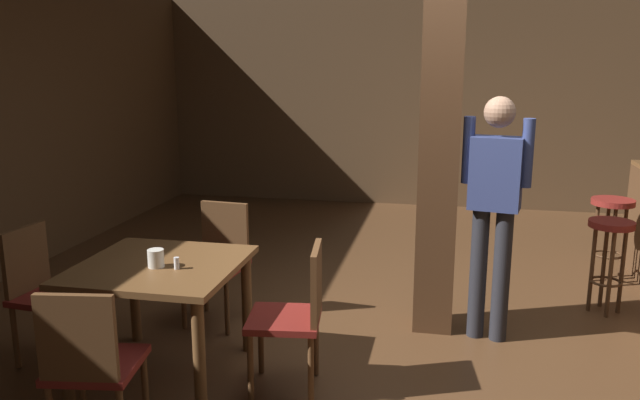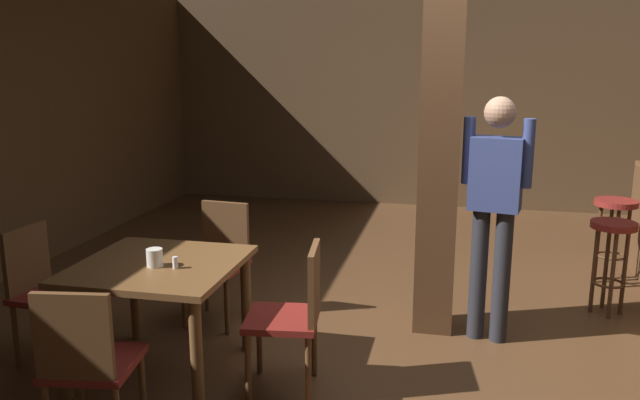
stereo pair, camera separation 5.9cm
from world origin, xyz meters
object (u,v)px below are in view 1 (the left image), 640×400
chair_south (90,361)px  napkin_cup (156,258)px  chair_north (219,256)px  salt_shaker (177,263)px  chair_east (297,311)px  bar_stool_mid (611,220)px  chair_west (43,287)px  standing_person (494,202)px  bar_stool_near (610,245)px  dining_table (160,281)px

chair_south → napkin_cup: chair_south is taller
chair_south → napkin_cup: size_ratio=8.17×
chair_north → salt_shaker: (0.11, -0.96, 0.26)m
chair_east → bar_stool_mid: chair_east is taller
chair_west → standing_person: 3.07m
standing_person → chair_south: bearing=-137.9°
chair_north → standing_person: bearing=2.3°
chair_east → napkin_cup: chair_east is taller
chair_west → napkin_cup: (0.86, -0.10, 0.28)m
bar_stool_near → bar_stool_mid: (0.18, 0.73, 0.02)m
chair_west → chair_east: 1.72m
chair_south → standing_person: (2.00, 1.81, 0.50)m
chair_west → standing_person: bearing=18.0°
chair_east → napkin_cup: 0.90m
napkin_cup → salt_shaker: 0.14m
salt_shaker → bar_stool_near: 3.30m
chair_south → bar_stool_near: chair_south is taller
standing_person → chair_north: bearing=-177.7°
dining_table → chair_east: (0.87, -0.02, -0.11)m
chair_west → chair_south: (0.88, -0.87, 0.00)m
chair_south → bar_stool_mid: chair_south is taller
chair_west → napkin_cup: chair_west is taller
chair_north → bar_stool_mid: size_ratio=1.16×
chair_north → bar_stool_near: chair_north is taller
chair_south → napkin_cup: 0.83m
chair_south → bar_stool_mid: 4.48m
chair_west → bar_stool_mid: bearing=30.4°
dining_table → bar_stool_near: size_ratio=1.30×
chair_west → salt_shaker: 1.04m
dining_table → chair_west: chair_west is taller
dining_table → chair_north: (0.04, 0.88, -0.11)m
chair_south → bar_stool_mid: (3.11, 3.22, 0.07)m
napkin_cup → salt_shaker: bearing=-4.0°
napkin_cup → chair_west: bearing=173.7°
salt_shaker → chair_east: bearing=4.6°
salt_shaker → bar_stool_mid: (2.99, 2.45, -0.19)m
chair_west → standing_person: standing_person is taller
dining_table → napkin_cup: size_ratio=8.91×
dining_table → salt_shaker: size_ratio=13.50×
standing_person → bar_stool_mid: 1.84m
chair_east → standing_person: 1.60m
bar_stool_near → chair_north: bearing=-165.5°
napkin_cup → chair_north: bearing=88.1°
chair_west → bar_stool_near: 4.14m
chair_north → chair_west: bearing=-136.1°
dining_table → standing_person: 2.28m
dining_table → chair_west: size_ratio=1.09×
napkin_cup → bar_stool_near: 3.42m
chair_north → napkin_cup: 0.99m
salt_shaker → standing_person: (1.88, 1.04, 0.23)m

